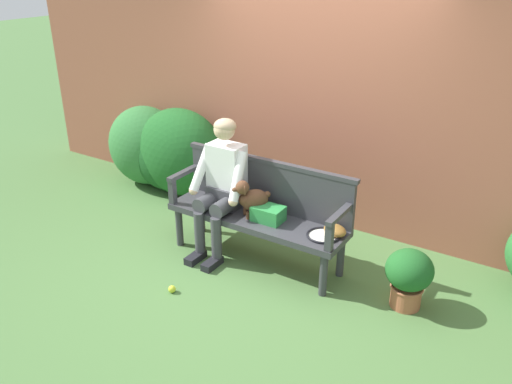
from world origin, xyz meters
The scene contains 16 objects.
ground_plane centered at (0.00, 0.00, 0.00)m, with size 40.00×40.00×0.00m, color #4C753D.
brick_garden_fence centered at (0.00, 1.22, 1.27)m, with size 8.00×0.30×2.53m, color #9E5642.
hedge_bush_mid_left centered at (-2.18, 0.84, 0.50)m, with size 1.01×0.82×1.00m, color #337538.
hedge_bush_mid_right centered at (-1.79, 0.84, 0.45)m, with size 1.02×0.78×0.89m, color #194C1E.
hedge_bush_far_right centered at (-1.58, 0.81, 0.53)m, with size 1.16×0.80×1.07m, color #1E5B23.
garden_bench centered at (0.00, 0.00, 0.40)m, with size 1.76×0.48×0.47m.
bench_backrest centered at (0.00, 0.21, 0.72)m, with size 1.80×0.06×0.50m.
bench_armrest_left_end centered at (-0.84, -0.09, 0.67)m, with size 0.06×0.48×0.28m.
bench_armrest_right_end centered at (0.84, -0.09, 0.67)m, with size 0.06×0.48×0.28m.
person_seated centered at (-0.38, -0.01, 0.74)m, with size 0.56×0.64×1.34m.
dog_on_bench centered at (-0.04, -0.01, 0.65)m, with size 0.31×0.34×0.37m.
tennis_racket centered at (0.70, 0.02, 0.48)m, with size 0.30×0.56×0.03m.
baseball_glove centered at (0.77, 0.07, 0.51)m, with size 0.22×0.17×0.09m, color #9E6B2D.
sports_bag centered at (0.14, -0.01, 0.54)m, with size 0.28×0.20×0.14m, color #2D8E42.
tennis_ball centered at (-0.33, -0.86, 0.03)m, with size 0.07×0.07×0.07m, color #CCDB33.
potted_plant centered at (1.45, 0.05, 0.30)m, with size 0.39×0.39×0.53m.
Camera 1 is at (2.34, -3.68, 2.71)m, focal length 36.76 mm.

